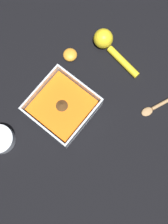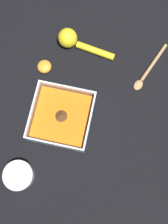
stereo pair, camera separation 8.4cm
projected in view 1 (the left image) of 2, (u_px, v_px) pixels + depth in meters
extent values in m
plane|color=black|center=(55.00, 112.00, 0.88)|extent=(4.00, 4.00, 0.00)
cube|color=silver|center=(63.00, 108.00, 0.88)|extent=(0.19, 0.19, 0.01)
cube|color=silver|center=(84.00, 123.00, 0.83)|extent=(0.19, 0.01, 0.05)
cube|color=silver|center=(40.00, 89.00, 0.86)|extent=(0.19, 0.01, 0.05)
cube|color=silver|center=(43.00, 128.00, 0.83)|extent=(0.01, 0.18, 0.05)
cube|color=silver|center=(80.00, 84.00, 0.86)|extent=(0.01, 0.18, 0.05)
cube|color=orange|center=(62.00, 107.00, 0.86)|extent=(0.17, 0.17, 0.03)
cone|color=#4C3319|center=(62.00, 105.00, 0.84)|extent=(0.04, 0.04, 0.02)
cylinder|color=silver|center=(0.00, 139.00, 0.84)|extent=(0.09, 0.09, 0.04)
cylinder|color=#4C3319|center=(0.00, 140.00, 0.84)|extent=(0.08, 0.08, 0.02)
sphere|color=yellow|center=(103.00, 39.00, 0.90)|extent=(0.07, 0.07, 0.07)
cylinder|color=yellow|center=(123.00, 62.00, 0.90)|extent=(0.04, 0.14, 0.02)
ellipsoid|color=orange|center=(70.00, 55.00, 0.91)|extent=(0.05, 0.05, 0.03)
ellipsoid|color=tan|center=(147.00, 112.00, 0.87)|extent=(0.05, 0.04, 0.01)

